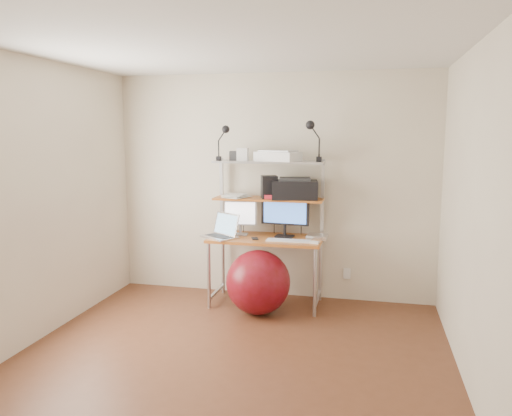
{
  "coord_description": "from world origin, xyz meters",
  "views": [
    {
      "loc": [
        1.07,
        -3.67,
        1.85
      ],
      "look_at": [
        -0.04,
        1.15,
        1.1
      ],
      "focal_mm": 35.0,
      "sensor_mm": 36.0,
      "label": 1
    }
  ],
  "objects_px": {
    "monitor_silver": "(240,216)",
    "laptop": "(223,232)",
    "monitor_black": "(285,213)",
    "exercise_ball": "(258,282)",
    "printer": "(295,189)"
  },
  "relations": [
    {
      "from": "monitor_silver",
      "to": "printer",
      "type": "height_order",
      "value": "printer"
    },
    {
      "from": "monitor_silver",
      "to": "monitor_black",
      "type": "xyz_separation_m",
      "value": [
        0.49,
        0.01,
        0.05
      ]
    },
    {
      "from": "printer",
      "to": "laptop",
      "type": "bearing_deg",
      "value": -173.43
    },
    {
      "from": "laptop",
      "to": "exercise_ball",
      "type": "height_order",
      "value": "laptop"
    },
    {
      "from": "monitor_silver",
      "to": "printer",
      "type": "bearing_deg",
      "value": -2.92
    },
    {
      "from": "monitor_silver",
      "to": "laptop",
      "type": "height_order",
      "value": "monitor_silver"
    },
    {
      "from": "printer",
      "to": "monitor_black",
      "type": "bearing_deg",
      "value": -168.26
    },
    {
      "from": "printer",
      "to": "exercise_ball",
      "type": "xyz_separation_m",
      "value": [
        -0.3,
        -0.42,
        -0.93
      ]
    },
    {
      "from": "monitor_silver",
      "to": "monitor_black",
      "type": "height_order",
      "value": "monitor_black"
    },
    {
      "from": "exercise_ball",
      "to": "laptop",
      "type": "bearing_deg",
      "value": 154.59
    },
    {
      "from": "monitor_silver",
      "to": "exercise_ball",
      "type": "height_order",
      "value": "monitor_silver"
    },
    {
      "from": "monitor_silver",
      "to": "printer",
      "type": "distance_m",
      "value": 0.66
    },
    {
      "from": "laptop",
      "to": "printer",
      "type": "distance_m",
      "value": 0.9
    },
    {
      "from": "printer",
      "to": "exercise_ball",
      "type": "height_order",
      "value": "printer"
    },
    {
      "from": "monitor_black",
      "to": "printer",
      "type": "relative_size",
      "value": 0.99
    }
  ]
}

